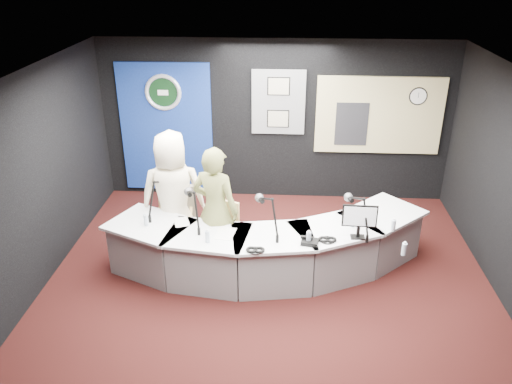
# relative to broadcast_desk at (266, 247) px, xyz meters

# --- Properties ---
(ground) EXTENTS (6.00, 6.00, 0.00)m
(ground) POSITION_rel_broadcast_desk_xyz_m (0.05, -0.55, -0.38)
(ground) COLOR black
(ground) RESTS_ON ground
(ceiling) EXTENTS (6.00, 6.00, 0.02)m
(ceiling) POSITION_rel_broadcast_desk_xyz_m (0.05, -0.55, 2.42)
(ceiling) COLOR silver
(ceiling) RESTS_ON ground
(wall_back) EXTENTS (6.00, 0.02, 2.80)m
(wall_back) POSITION_rel_broadcast_desk_xyz_m (0.05, 2.45, 1.02)
(wall_back) COLOR black
(wall_back) RESTS_ON ground
(wall_left) EXTENTS (0.02, 6.00, 2.80)m
(wall_left) POSITION_rel_broadcast_desk_xyz_m (-2.95, -0.55, 1.02)
(wall_left) COLOR black
(wall_left) RESTS_ON ground
(broadcast_desk) EXTENTS (4.50, 1.90, 0.75)m
(broadcast_desk) POSITION_rel_broadcast_desk_xyz_m (0.00, 0.00, 0.00)
(broadcast_desk) COLOR silver
(broadcast_desk) RESTS_ON ground
(backdrop_panel) EXTENTS (1.60, 0.05, 2.30)m
(backdrop_panel) POSITION_rel_broadcast_desk_xyz_m (-1.85, 2.42, 0.88)
(backdrop_panel) COLOR navy
(backdrop_panel) RESTS_ON wall_back
(agency_seal) EXTENTS (0.63, 0.07, 0.63)m
(agency_seal) POSITION_rel_broadcast_desk_xyz_m (-1.85, 2.38, 1.52)
(agency_seal) COLOR silver
(agency_seal) RESTS_ON backdrop_panel
(seal_center) EXTENTS (0.48, 0.01, 0.48)m
(seal_center) POSITION_rel_broadcast_desk_xyz_m (-1.85, 2.38, 1.52)
(seal_center) COLOR black
(seal_center) RESTS_ON backdrop_panel
(pinboard) EXTENTS (0.90, 0.04, 1.10)m
(pinboard) POSITION_rel_broadcast_desk_xyz_m (0.10, 2.42, 1.38)
(pinboard) COLOR slate
(pinboard) RESTS_ON wall_back
(framed_photo_upper) EXTENTS (0.34, 0.02, 0.27)m
(framed_photo_upper) POSITION_rel_broadcast_desk_xyz_m (0.10, 2.39, 1.65)
(framed_photo_upper) COLOR #9B9171
(framed_photo_upper) RESTS_ON pinboard
(framed_photo_lower) EXTENTS (0.34, 0.02, 0.27)m
(framed_photo_lower) POSITION_rel_broadcast_desk_xyz_m (0.10, 2.39, 1.09)
(framed_photo_lower) COLOR #9B9171
(framed_photo_lower) RESTS_ON pinboard
(booth_window_frame) EXTENTS (2.12, 0.06, 1.32)m
(booth_window_frame) POSITION_rel_broadcast_desk_xyz_m (1.80, 2.42, 1.18)
(booth_window_frame) COLOR tan
(booth_window_frame) RESTS_ON wall_back
(booth_glow) EXTENTS (2.00, 0.02, 1.20)m
(booth_glow) POSITION_rel_broadcast_desk_xyz_m (1.80, 2.41, 1.18)
(booth_glow) COLOR #FFEAA1
(booth_glow) RESTS_ON booth_window_frame
(equipment_rack) EXTENTS (0.55, 0.02, 0.75)m
(equipment_rack) POSITION_rel_broadcast_desk_xyz_m (1.35, 2.39, 1.03)
(equipment_rack) COLOR black
(equipment_rack) RESTS_ON booth_window_frame
(wall_clock) EXTENTS (0.28, 0.01, 0.28)m
(wall_clock) POSITION_rel_broadcast_desk_xyz_m (2.40, 2.39, 1.52)
(wall_clock) COLOR white
(wall_clock) RESTS_ON booth_window_frame
(armchair_left) EXTENTS (0.66, 0.66, 1.03)m
(armchair_left) POSITION_rel_broadcast_desk_xyz_m (-1.34, 0.41, 0.14)
(armchair_left) COLOR tan
(armchair_left) RESTS_ON ground
(armchair_right) EXTENTS (0.66, 0.66, 0.90)m
(armchair_right) POSITION_rel_broadcast_desk_xyz_m (-0.69, 0.06, 0.08)
(armchair_right) COLOR tan
(armchair_right) RESTS_ON ground
(draped_jacket) EXTENTS (0.51, 0.17, 0.70)m
(draped_jacket) POSITION_rel_broadcast_desk_xyz_m (-1.32, 0.66, 0.24)
(draped_jacket) COLOR #676257
(draped_jacket) RESTS_ON armchair_left
(person_man) EXTENTS (1.01, 0.76, 1.88)m
(person_man) POSITION_rel_broadcast_desk_xyz_m (-1.34, 0.41, 0.56)
(person_man) COLOR #F6E7C4
(person_man) RESTS_ON ground
(person_woman) EXTENTS (0.77, 0.63, 1.81)m
(person_woman) POSITION_rel_broadcast_desk_xyz_m (-0.69, 0.06, 0.53)
(person_woman) COLOR olive
(person_woman) RESTS_ON ground
(computer_monitor) EXTENTS (0.40, 0.04, 0.27)m
(computer_monitor) POSITION_rel_broadcast_desk_xyz_m (1.19, -0.30, 0.70)
(computer_monitor) COLOR black
(computer_monitor) RESTS_ON broadcast_desk
(desk_phone) EXTENTS (0.24, 0.21, 0.05)m
(desk_phone) POSITION_rel_broadcast_desk_xyz_m (0.57, -0.48, 0.40)
(desk_phone) COLOR black
(desk_phone) RESTS_ON broadcast_desk
(headphones_near) EXTENTS (0.22, 0.22, 0.04)m
(headphones_near) POSITION_rel_broadcast_desk_xyz_m (0.80, -0.40, 0.39)
(headphones_near) COLOR black
(headphones_near) RESTS_ON broadcast_desk
(headphones_far) EXTENTS (0.20, 0.20, 0.03)m
(headphones_far) POSITION_rel_broadcast_desk_xyz_m (-0.10, -0.70, 0.39)
(headphones_far) COLOR black
(headphones_far) RESTS_ON broadcast_desk
(paper_stack) EXTENTS (0.27, 0.32, 0.00)m
(paper_stack) POSITION_rel_broadcast_desk_xyz_m (-1.15, -0.02, 0.38)
(paper_stack) COLOR white
(paper_stack) RESTS_ON broadcast_desk
(notepad) EXTENTS (0.28, 0.36, 0.00)m
(notepad) POSITION_rel_broadcast_desk_xyz_m (-0.52, -0.30, 0.38)
(notepad) COLOR white
(notepad) RESTS_ON broadcast_desk
(boom_mic_a) EXTENTS (0.31, 0.71, 0.60)m
(boom_mic_a) POSITION_rel_broadcast_desk_xyz_m (-1.48, 0.25, 0.68)
(boom_mic_a) COLOR black
(boom_mic_a) RESTS_ON broadcast_desk
(boom_mic_b) EXTENTS (0.35, 0.70, 0.60)m
(boom_mic_b) POSITION_rel_broadcast_desk_xyz_m (-0.97, -0.06, 0.68)
(boom_mic_b) COLOR black
(boom_mic_b) RESTS_ON broadcast_desk
(boom_mic_c) EXTENTS (0.38, 0.68, 0.60)m
(boom_mic_c) POSITION_rel_broadcast_desk_xyz_m (0.03, -0.19, 0.68)
(boom_mic_c) COLOR black
(boom_mic_c) RESTS_ON broadcast_desk
(boom_mic_d) EXTENTS (0.32, 0.71, 0.60)m
(boom_mic_d) POSITION_rel_broadcast_desk_xyz_m (1.19, -0.11, 0.68)
(boom_mic_d) COLOR black
(boom_mic_d) RESTS_ON broadcast_desk
(water_bottles) EXTENTS (3.35, 0.73, 0.18)m
(water_bottles) POSITION_rel_broadcast_desk_xyz_m (0.05, -0.34, 0.46)
(water_bottles) COLOR silver
(water_bottles) RESTS_ON broadcast_desk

